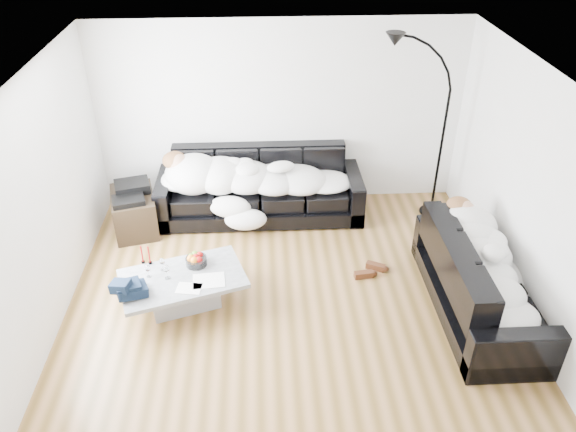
{
  "coord_description": "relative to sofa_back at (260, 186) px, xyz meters",
  "views": [
    {
      "loc": [
        -0.28,
        -4.95,
        4.26
      ],
      "look_at": [
        0.0,
        0.3,
        0.9
      ],
      "focal_mm": 35.0,
      "sensor_mm": 36.0,
      "label": 1
    }
  ],
  "objects": [
    {
      "name": "wall_back",
      "position": [
        0.31,
        0.46,
        0.84
      ],
      "size": [
        5.0,
        0.02,
        2.6
      ],
      "primitive_type": "cube",
      "color": "silver",
      "rests_on": "ground"
    },
    {
      "name": "wine_glass_b",
      "position": [
        -1.24,
        -1.84,
        0.01
      ],
      "size": [
        0.08,
        0.08,
        0.15
      ],
      "primitive_type": "cylinder",
      "rotation": [
        0.0,
        0.0,
        0.34
      ],
      "color": "white",
      "rests_on": "coffee_table"
    },
    {
      "name": "candle_right",
      "position": [
        -1.26,
        -1.6,
        0.05
      ],
      "size": [
        0.04,
        0.04,
        0.23
      ],
      "primitive_type": "cylinder",
      "rotation": [
        0.0,
        0.0,
        -0.02
      ],
      "color": "maroon",
      "rests_on": "coffee_table"
    },
    {
      "name": "wall_right",
      "position": [
        2.81,
        -1.79,
        0.84
      ],
      "size": [
        0.02,
        4.5,
        2.6
      ],
      "primitive_type": "cube",
      "color": "silver",
      "rests_on": "ground"
    },
    {
      "name": "sleeper_back",
      "position": [
        0.0,
        -0.05,
        0.2
      ],
      "size": [
        2.37,
        0.82,
        0.47
      ],
      "primitive_type": null,
      "color": "white",
      "rests_on": "sofa_back"
    },
    {
      "name": "navy_jacket",
      "position": [
        -1.41,
        -2.15,
        0.09
      ],
      "size": [
        0.36,
        0.31,
        0.16
      ],
      "primitive_type": null,
      "rotation": [
        0.0,
        0.0,
        0.14
      ],
      "color": "black",
      "rests_on": "coffee_table"
    },
    {
      "name": "newspaper_a",
      "position": [
        -0.58,
        -1.95,
        -0.06
      ],
      "size": [
        0.37,
        0.29,
        0.01
      ],
      "primitive_type": "cube",
      "rotation": [
        0.0,
        0.0,
        0.09
      ],
      "color": "silver",
      "rests_on": "coffee_table"
    },
    {
      "name": "ceiling",
      "position": [
        0.31,
        -1.79,
        2.14
      ],
      "size": [
        5.0,
        5.0,
        0.0
      ],
      "primitive_type": "plane",
      "color": "white",
      "rests_on": "ground"
    },
    {
      "name": "sleeper_right",
      "position": [
        2.38,
        -2.11,
        0.19
      ],
      "size": [
        0.78,
        1.86,
        0.45
      ],
      "primitive_type": null,
      "rotation": [
        0.0,
        0.0,
        1.57
      ],
      "color": "white",
      "rests_on": "sofa_right"
    },
    {
      "name": "stereo",
      "position": [
        -1.68,
        -0.29,
        0.15
      ],
      "size": [
        0.52,
        0.45,
        0.13
      ],
      "primitive_type": "cube",
      "rotation": [
        0.0,
        0.0,
        0.27
      ],
      "color": "black",
      "rests_on": "av_cabinet"
    },
    {
      "name": "teal_cushion",
      "position": [
        2.32,
        -1.44,
        0.26
      ],
      "size": [
        0.42,
        0.38,
        0.2
      ],
      "primitive_type": "ellipsoid",
      "rotation": [
        0.0,
        0.0,
        0.24
      ],
      "color": "#0E625A",
      "rests_on": "sofa_right"
    },
    {
      "name": "wine_glass_c",
      "position": [
        -1.03,
        -1.88,
        0.02
      ],
      "size": [
        0.09,
        0.09,
        0.17
      ],
      "primitive_type": "cylinder",
      "rotation": [
        0.0,
        0.0,
        -0.24
      ],
      "color": "white",
      "rests_on": "coffee_table"
    },
    {
      "name": "floor_lamp",
      "position": [
        2.42,
        -0.09,
        0.66
      ],
      "size": [
        0.87,
        0.58,
        2.23
      ],
      "primitive_type": null,
      "rotation": [
        0.0,
        0.0,
        -0.34
      ],
      "color": "black",
      "rests_on": "ground"
    },
    {
      "name": "candle_left",
      "position": [
        -1.34,
        -1.59,
        0.04
      ],
      "size": [
        0.04,
        0.04,
        0.23
      ],
      "primitive_type": "cylinder",
      "rotation": [
        0.0,
        0.0,
        -0.06
      ],
      "color": "maroon",
      "rests_on": "coffee_table"
    },
    {
      "name": "sofa_back",
      "position": [
        0.0,
        0.0,
        0.0
      ],
      "size": [
        2.8,
        0.97,
        0.91
      ],
      "primitive_type": "cube",
      "color": "black",
      "rests_on": "ground"
    },
    {
      "name": "shoes",
      "position": [
        1.3,
        -1.43,
        -0.41
      ],
      "size": [
        0.41,
        0.31,
        0.09
      ],
      "primitive_type": null,
      "rotation": [
        0.0,
        0.0,
        -0.07
      ],
      "color": "#472311",
      "rests_on": "ground"
    },
    {
      "name": "sofa_right",
      "position": [
        2.38,
        -2.11,
        -0.02
      ],
      "size": [
        0.93,
        2.17,
        0.88
      ],
      "primitive_type": "cube",
      "rotation": [
        0.0,
        0.0,
        1.57
      ],
      "color": "black",
      "rests_on": "ground"
    },
    {
      "name": "wall_left",
      "position": [
        -2.19,
        -1.79,
        0.84
      ],
      "size": [
        0.02,
        4.5,
        2.6
      ],
      "primitive_type": "cube",
      "color": "silver",
      "rests_on": "ground"
    },
    {
      "name": "newspaper_b",
      "position": [
        -0.78,
        -2.07,
        -0.06
      ],
      "size": [
        0.29,
        0.23,
        0.01
      ],
      "primitive_type": "cube",
      "rotation": [
        0.0,
        0.0,
        -0.15
      ],
      "color": "silver",
      "rests_on": "coffee_table"
    },
    {
      "name": "coffee_table",
      "position": [
        -0.87,
        -1.86,
        -0.26
      ],
      "size": [
        1.5,
        1.14,
        0.39
      ],
      "primitive_type": "cube",
      "rotation": [
        0.0,
        0.0,
        0.31
      ],
      "color": "#939699",
      "rests_on": "ground"
    },
    {
      "name": "wine_glass_a",
      "position": [
        -1.1,
        -1.73,
        0.01
      ],
      "size": [
        0.07,
        0.07,
        0.16
      ],
      "primitive_type": "cylinder",
      "rotation": [
        0.0,
        0.0,
        0.05
      ],
      "color": "white",
      "rests_on": "coffee_table"
    },
    {
      "name": "ground",
      "position": [
        0.31,
        -1.79,
        -0.46
      ],
      "size": [
        5.0,
        5.0,
        0.0
      ],
      "primitive_type": "plane",
      "color": "brown",
      "rests_on": "ground"
    },
    {
      "name": "av_cabinet",
      "position": [
        -1.68,
        -0.29,
        -0.19
      ],
      "size": [
        0.71,
        0.89,
        0.54
      ],
      "primitive_type": "cube",
      "rotation": [
        0.0,
        0.0,
        0.24
      ],
      "color": "black",
      "rests_on": "ground"
    },
    {
      "name": "fruit_bowl",
      "position": [
        -0.73,
        -1.65,
        0.01
      ],
      "size": [
        0.25,
        0.25,
        0.15
      ],
      "primitive_type": "cylinder",
      "rotation": [
        0.0,
        0.0,
        -0.04
      ],
      "color": "white",
      "rests_on": "coffee_table"
    }
  ]
}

